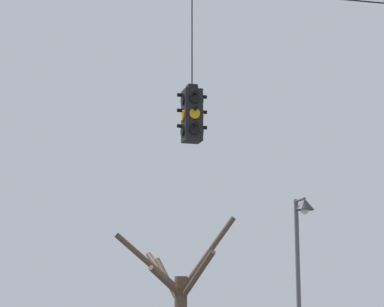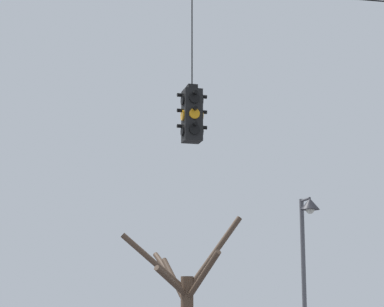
{
  "view_description": "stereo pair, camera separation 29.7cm",
  "coord_description": "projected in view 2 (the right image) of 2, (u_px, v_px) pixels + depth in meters",
  "views": [
    {
      "loc": [
        -5.01,
        -12.72,
        2.0
      ],
      "look_at": [
        -1.25,
        0.43,
        4.83
      ],
      "focal_mm": 70.0,
      "sensor_mm": 36.0,
      "label": 1
    },
    {
      "loc": [
        -4.72,
        -12.8,
        2.0
      ],
      "look_at": [
        -1.25,
        0.43,
        4.83
      ],
      "focal_mm": 70.0,
      "sensor_mm": 36.0,
      "label": 2
    }
  ],
  "objects": [
    {
      "name": "street_lamp",
      "position": [
        307.0,
        241.0,
        19.8
      ],
      "size": [
        0.51,
        0.87,
        4.9
      ],
      "color": "#515156",
      "rests_on": "ground_plane"
    },
    {
      "name": "bare_tree",
      "position": [
        184.0,
        300.0,
        21.61
      ],
      "size": [
        3.52,
        4.06,
        4.66
      ],
      "color": "brown",
      "rests_on": "ground_plane"
    },
    {
      "name": "traffic_light_near_left_pole",
      "position": [
        192.0,
        114.0,
        14.13
      ],
      "size": [
        0.58,
        0.58,
        3.21
      ],
      "color": "black"
    }
  ]
}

